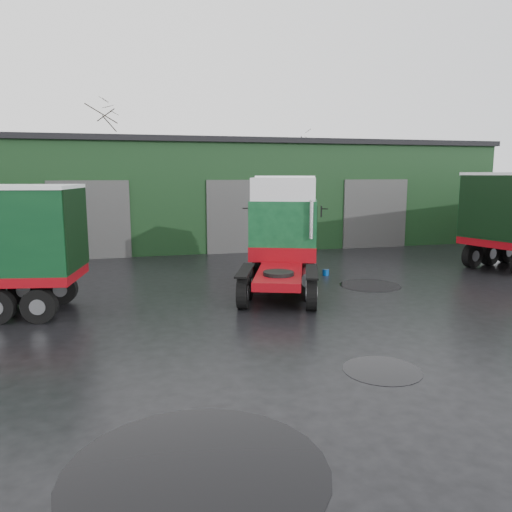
{
  "coord_description": "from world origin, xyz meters",
  "views": [
    {
      "loc": [
        -4.22,
        -12.67,
        4.34
      ],
      "look_at": [
        -0.18,
        2.75,
        1.7
      ],
      "focal_mm": 35.0,
      "sensor_mm": 36.0,
      "label": 1
    }
  ],
  "objects_px": {
    "warehouse": "(222,192)",
    "tree_back_b": "(289,180)",
    "tree_back_a": "(101,168)",
    "hero_tractor": "(281,235)",
    "wash_bucket": "(326,272)"
  },
  "relations": [
    {
      "from": "warehouse",
      "to": "tree_back_b",
      "type": "distance_m",
      "value": 12.82
    },
    {
      "from": "tree_back_b",
      "to": "tree_back_a",
      "type": "bearing_deg",
      "value": 180.0
    },
    {
      "from": "warehouse",
      "to": "tree_back_b",
      "type": "relative_size",
      "value": 4.32
    },
    {
      "from": "tree_back_a",
      "to": "hero_tractor",
      "type": "bearing_deg",
      "value": -74.19
    },
    {
      "from": "tree_back_b",
      "to": "hero_tractor",
      "type": "bearing_deg",
      "value": -109.0
    },
    {
      "from": "hero_tractor",
      "to": "tree_back_a",
      "type": "distance_m",
      "value": 26.63
    },
    {
      "from": "wash_bucket",
      "to": "tree_back_a",
      "type": "xyz_separation_m",
      "value": [
        -10.03,
        23.03,
        4.62
      ]
    },
    {
      "from": "wash_bucket",
      "to": "tree_back_a",
      "type": "height_order",
      "value": "tree_back_a"
    },
    {
      "from": "wash_bucket",
      "to": "tree_back_a",
      "type": "distance_m",
      "value": 25.54
    },
    {
      "from": "hero_tractor",
      "to": "tree_back_b",
      "type": "height_order",
      "value": "tree_back_b"
    },
    {
      "from": "warehouse",
      "to": "tree_back_a",
      "type": "bearing_deg",
      "value": 128.66
    },
    {
      "from": "wash_bucket",
      "to": "hero_tractor",
      "type": "bearing_deg",
      "value": -138.64
    },
    {
      "from": "tree_back_a",
      "to": "warehouse",
      "type": "bearing_deg",
      "value": -51.34
    },
    {
      "from": "warehouse",
      "to": "wash_bucket",
      "type": "height_order",
      "value": "warehouse"
    },
    {
      "from": "hero_tractor",
      "to": "tree_back_a",
      "type": "xyz_separation_m",
      "value": [
        -7.22,
        25.5,
        2.63
      ]
    }
  ]
}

